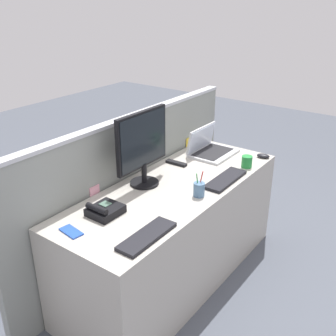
# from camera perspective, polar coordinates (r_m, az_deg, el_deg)

# --- Properties ---
(ground_plane) EXTENTS (10.00, 10.00, 0.00)m
(ground_plane) POSITION_cam_1_polar(r_m,az_deg,el_deg) (3.12, 0.77, -15.00)
(ground_plane) COLOR #4C515B
(desk) EXTENTS (1.82, 0.68, 0.75)m
(desk) POSITION_cam_1_polar(r_m,az_deg,el_deg) (2.90, 0.81, -9.23)
(desk) COLOR #ADA89E
(desk) RESTS_ON ground_plane
(cubicle_divider) EXTENTS (2.25, 0.08, 1.18)m
(cubicle_divider) POSITION_cam_1_polar(r_m,az_deg,el_deg) (2.99, -5.11, -3.37)
(cubicle_divider) COLOR gray
(cubicle_divider) RESTS_ON ground_plane
(desktop_monitor) EXTENTS (0.47, 0.20, 0.51)m
(desktop_monitor) POSITION_cam_1_polar(r_m,az_deg,el_deg) (2.63, -3.64, 3.40)
(desktop_monitor) COLOR black
(desktop_monitor) RESTS_ON desk
(laptop) EXTENTS (0.37, 0.29, 0.22)m
(laptop) POSITION_cam_1_polar(r_m,az_deg,el_deg) (3.25, 5.87, 2.85)
(laptop) COLOR silver
(laptop) RESTS_ON desk
(desk_phone) EXTENTS (0.19, 0.17, 0.08)m
(desk_phone) POSITION_cam_1_polar(r_m,az_deg,el_deg) (2.39, -9.01, -5.93)
(desk_phone) COLOR black
(desk_phone) RESTS_ON desk
(keyboard_main) EXTENTS (0.38, 0.13, 0.02)m
(keyboard_main) POSITION_cam_1_polar(r_m,az_deg,el_deg) (2.17, -2.99, -9.62)
(keyboard_main) COLOR black
(keyboard_main) RESTS_ON desk
(keyboard_spare) EXTENTS (0.40, 0.13, 0.02)m
(keyboard_spare) POSITION_cam_1_polar(r_m,az_deg,el_deg) (2.80, 8.16, -1.62)
(keyboard_spare) COLOR black
(keyboard_spare) RESTS_ON desk
(computer_mouse_right_hand) EXTENTS (0.08, 0.11, 0.03)m
(computer_mouse_right_hand) POSITION_cam_1_polar(r_m,az_deg,el_deg) (3.24, 13.35, 1.69)
(computer_mouse_right_hand) COLOR black
(computer_mouse_right_hand) RESTS_ON desk
(pen_cup) EXTENTS (0.07, 0.07, 0.17)m
(pen_cup) POSITION_cam_1_polar(r_m,az_deg,el_deg) (2.57, 4.42, -3.02)
(pen_cup) COLOR #4C7093
(pen_cup) RESTS_ON desk
(cell_phone_blue_case) EXTENTS (0.09, 0.15, 0.01)m
(cell_phone_blue_case) POSITION_cam_1_polar(r_m,az_deg,el_deg) (2.28, -13.57, -8.76)
(cell_phone_blue_case) COLOR blue
(cell_phone_blue_case) RESTS_ON desk
(tv_remote) EXTENTS (0.05, 0.17, 0.02)m
(tv_remote) POSITION_cam_1_polar(r_m,az_deg,el_deg) (3.04, 1.19, 0.71)
(tv_remote) COLOR black
(tv_remote) RESTS_ON desk
(coffee_mug) EXTENTS (0.12, 0.08, 0.09)m
(coffee_mug) POSITION_cam_1_polar(r_m,az_deg,el_deg) (3.04, 11.14, 0.91)
(coffee_mug) COLOR #238438
(coffee_mug) RESTS_ON desk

